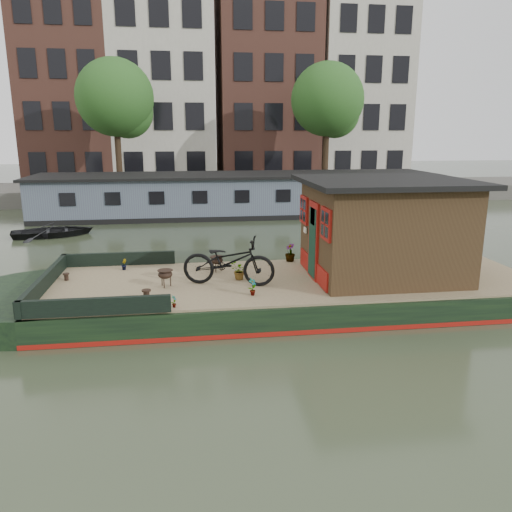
{
  "coord_description": "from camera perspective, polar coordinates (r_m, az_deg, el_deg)",
  "views": [
    {
      "loc": [
        -2.61,
        -11.6,
        4.18
      ],
      "look_at": [
        -0.93,
        0.5,
        1.14
      ],
      "focal_mm": 35.0,
      "sensor_mm": 36.0,
      "label": 1
    }
  ],
  "objects": [
    {
      "name": "tree_left",
      "position": [
        30.95,
        -15.52,
        16.68
      ],
      "size": [
        4.4,
        4.4,
        7.4
      ],
      "color": "#332316",
      "rests_on": "quay"
    },
    {
      "name": "cabin",
      "position": [
        12.76,
        14.34,
        3.16
      ],
      "size": [
        4.0,
        3.5,
        2.42
      ],
      "color": "black",
      "rests_on": "houseboat_deck"
    },
    {
      "name": "houseboat_hull",
      "position": [
        12.3,
        -1.54,
        -4.52
      ],
      "size": [
        14.01,
        4.02,
        0.6
      ],
      "color": "black",
      "rests_on": "ground"
    },
    {
      "name": "brazier_rear",
      "position": [
        13.0,
        -4.52,
        -0.89
      ],
      "size": [
        0.49,
        0.49,
        0.4
      ],
      "primitive_type": null,
      "rotation": [
        0.0,
        0.0,
        0.43
      ],
      "color": "black",
      "rests_on": "houseboat_deck"
    },
    {
      "name": "bow_bulwark",
      "position": [
        12.32,
        -19.12,
        -2.6
      ],
      "size": [
        3.0,
        4.0,
        0.35
      ],
      "color": "black",
      "rests_on": "houseboat_deck"
    },
    {
      "name": "bollard_port",
      "position": [
        13.06,
        -20.86,
        -2.23
      ],
      "size": [
        0.15,
        0.15,
        0.18
      ],
      "primitive_type": "cylinder",
      "color": "black",
      "rests_on": "houseboat_deck"
    },
    {
      "name": "far_houseboat",
      "position": [
        25.93,
        -2.08,
        6.87
      ],
      "size": [
        20.4,
        4.4,
        2.11
      ],
      "color": "#4A5862",
      "rests_on": "ground"
    },
    {
      "name": "ground",
      "position": [
        12.6,
        4.52,
        -5.42
      ],
      "size": [
        120.0,
        120.0,
        0.0
      ],
      "primitive_type": "plane",
      "color": "#28301E",
      "rests_on": "ground"
    },
    {
      "name": "brazier_front",
      "position": [
        11.86,
        -10.32,
        -2.52
      ],
      "size": [
        0.42,
        0.42,
        0.41
      ],
      "primitive_type": null,
      "rotation": [
        0.0,
        0.0,
        -0.11
      ],
      "color": "black",
      "rests_on": "houseboat_deck"
    },
    {
      "name": "potted_plant_d",
      "position": [
        13.98,
        3.91,
        0.41
      ],
      "size": [
        0.37,
        0.37,
        0.51
      ],
      "primitive_type": "imported",
      "rotation": [
        0.0,
        0.0,
        5.13
      ],
      "color": "#9F492B",
      "rests_on": "houseboat_deck"
    },
    {
      "name": "potted_plant_e",
      "position": [
        10.47,
        -9.36,
        -5.12
      ],
      "size": [
        0.14,
        0.16,
        0.27
      ],
      "primitive_type": "imported",
      "rotation": [
        0.0,
        0.0,
        1.24
      ],
      "color": "maroon",
      "rests_on": "houseboat_deck"
    },
    {
      "name": "bicycle",
      "position": [
        11.74,
        -3.16,
        -0.6
      ],
      "size": [
        2.32,
        1.33,
        1.15
      ],
      "primitive_type": "imported",
      "rotation": [
        0.0,
        0.0,
        1.3
      ],
      "color": "black",
      "rests_on": "houseboat_deck"
    },
    {
      "name": "potted_plant_c",
      "position": [
        12.24,
        -1.98,
        -1.7
      ],
      "size": [
        0.52,
        0.52,
        0.44
      ],
      "primitive_type": "imported",
      "rotation": [
        0.0,
        0.0,
        3.85
      ],
      "color": "#9C3E2D",
      "rests_on": "houseboat_deck"
    },
    {
      "name": "potted_plant_b",
      "position": [
        13.57,
        -14.86,
        -0.93
      ],
      "size": [
        0.15,
        0.18,
        0.29
      ],
      "primitive_type": "imported",
      "rotation": [
        0.0,
        0.0,
        1.71
      ],
      "color": "maroon",
      "rests_on": "houseboat_deck"
    },
    {
      "name": "quay",
      "position": [
        32.42,
        -3.26,
        7.36
      ],
      "size": [
        60.0,
        6.0,
        0.9
      ],
      "primitive_type": "cube",
      "color": "#47443F",
      "rests_on": "ground"
    },
    {
      "name": "houseboat_deck",
      "position": [
        12.41,
        4.58,
        -2.7
      ],
      "size": [
        11.8,
        3.8,
        0.05
      ],
      "primitive_type": "cube",
      "color": "#8D8257",
      "rests_on": "houseboat_hull"
    },
    {
      "name": "townhouse_row",
      "position": [
        39.37,
        -4.08,
        19.37
      ],
      "size": [
        27.25,
        8.0,
        16.5
      ],
      "color": "brown",
      "rests_on": "ground"
    },
    {
      "name": "tree_right",
      "position": [
        31.94,
        8.38,
        16.92
      ],
      "size": [
        4.4,
        4.4,
        7.4
      ],
      "color": "#332316",
      "rests_on": "quay"
    },
    {
      "name": "potted_plant_a",
      "position": [
        11.05,
        -0.41,
        -3.53
      ],
      "size": [
        0.25,
        0.25,
        0.4
      ],
      "primitive_type": "imported",
      "rotation": [
        0.0,
        0.0,
        0.8
      ],
      "color": "brown",
      "rests_on": "houseboat_deck"
    },
    {
      "name": "bollard_stbd",
      "position": [
        11.06,
        -12.41,
        -4.34
      ],
      "size": [
        0.2,
        0.2,
        0.22
      ],
      "primitive_type": "cylinder",
      "color": "black",
      "rests_on": "houseboat_deck"
    },
    {
      "name": "dinghy",
      "position": [
        22.23,
        -22.21,
        2.98
      ],
      "size": [
        3.64,
        2.98,
        0.66
      ],
      "primitive_type": "imported",
      "rotation": [
        0.0,
        0.0,
        1.82
      ],
      "color": "black",
      "rests_on": "ground"
    }
  ]
}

